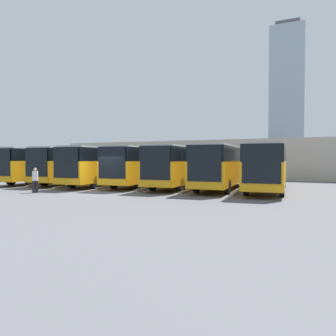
{
  "coord_description": "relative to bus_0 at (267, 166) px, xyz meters",
  "views": [
    {
      "loc": [
        -13.92,
        18.79,
        2.36
      ],
      "look_at": [
        -2.44,
        -5.63,
        1.59
      ],
      "focal_mm": 35.0,
      "sensor_mm": 36.0,
      "label": 1
    }
  ],
  "objects": [
    {
      "name": "bus_6",
      "position": [
        20.72,
        0.58,
        0.0
      ],
      "size": [
        3.39,
        11.48,
        3.34
      ],
      "rotation": [
        0.0,
        0.0,
        0.09
      ],
      "color": "orange",
      "rests_on": "ground_plane"
    },
    {
      "name": "curb_divider_3",
      "position": [
        12.09,
        1.35,
        -1.78
      ],
      "size": [
        0.78,
        6.33,
        0.15
      ],
      "primitive_type": "cube",
      "rotation": [
        0.0,
        0.0,
        0.09
      ],
      "color": "#9E9E99",
      "rests_on": "ground_plane"
    },
    {
      "name": "bus_3",
      "position": [
        10.36,
        -0.32,
        0.0
      ],
      "size": [
        3.39,
        11.48,
        3.34
      ],
      "rotation": [
        0.0,
        0.0,
        0.09
      ],
      "color": "orange",
      "rests_on": "ground_plane"
    },
    {
      "name": "station_building",
      "position": [
        10.36,
        -16.75,
        0.47
      ],
      "size": [
        38.46,
        11.16,
        4.59
      ],
      "color": "#A8A399",
      "rests_on": "ground_plane"
    },
    {
      "name": "bus_0",
      "position": [
        0.0,
        0.0,
        0.0
      ],
      "size": [
        3.39,
        11.48,
        3.34
      ],
      "rotation": [
        0.0,
        0.0,
        0.09
      ],
      "color": "orange",
      "rests_on": "ground_plane"
    },
    {
      "name": "curb_divider_4",
      "position": [
        15.54,
        2.19,
        -1.78
      ],
      "size": [
        0.78,
        6.33,
        0.15
      ],
      "primitive_type": "cube",
      "rotation": [
        0.0,
        0.0,
        0.09
      ],
      "color": "#9E9E99",
      "rests_on": "ground_plane"
    },
    {
      "name": "curb_divider_1",
      "position": [
        5.18,
        1.48,
        -1.78
      ],
      "size": [
        0.78,
        6.33,
        0.15
      ],
      "primitive_type": "cube",
      "rotation": [
        0.0,
        0.0,
        0.09
      ],
      "color": "#9E9E99",
      "rests_on": "ground_plane"
    },
    {
      "name": "bus_1",
      "position": [
        3.45,
        -0.19,
        0.0
      ],
      "size": [
        3.39,
        11.48,
        3.34
      ],
      "rotation": [
        0.0,
        0.0,
        0.09
      ],
      "color": "orange",
      "rests_on": "ground_plane"
    },
    {
      "name": "bus_2",
      "position": [
        6.91,
        -0.28,
        0.0
      ],
      "size": [
        3.39,
        11.48,
        3.34
      ],
      "rotation": [
        0.0,
        0.0,
        0.09
      ],
      "color": "orange",
      "rests_on": "ground_plane"
    },
    {
      "name": "ground_plane",
      "position": [
        10.36,
        5.72,
        -1.86
      ],
      "size": [
        600.0,
        600.0,
        0.0
      ],
      "primitive_type": "plane",
      "color": "#5B5B60"
    },
    {
      "name": "curb_divider_0",
      "position": [
        1.73,
        1.67,
        -1.78
      ],
      "size": [
        0.78,
        6.33,
        0.15
      ],
      "primitive_type": "cube",
      "rotation": [
        0.0,
        0.0,
        0.09
      ],
      "color": "#9E9E99",
      "rests_on": "ground_plane"
    },
    {
      "name": "bus_5",
      "position": [
        17.27,
        0.03,
        0.0
      ],
      "size": [
        3.39,
        11.48,
        3.34
      ],
      "rotation": [
        0.0,
        0.0,
        0.09
      ],
      "color": "orange",
      "rests_on": "ground_plane"
    },
    {
      "name": "office_tower",
      "position": [
        11.3,
        -140.6,
        30.51
      ],
      "size": [
        15.37,
        15.37,
        65.94
      ],
      "color": "#93A8B7",
      "rests_on": "ground_plane"
    },
    {
      "name": "curb_divider_2",
      "position": [
        8.64,
        1.39,
        -1.78
      ],
      "size": [
        0.78,
        6.33,
        0.15
      ],
      "primitive_type": "cube",
      "rotation": [
        0.0,
        0.0,
        0.09
      ],
      "color": "#9E9E99",
      "rests_on": "ground_plane"
    },
    {
      "name": "curb_divider_5",
      "position": [
        19.0,
        1.7,
        -1.78
      ],
      "size": [
        0.78,
        6.33,
        0.15
      ],
      "primitive_type": "cube",
      "rotation": [
        0.0,
        0.0,
        0.09
      ],
      "color": "#9E9E99",
      "rests_on": "ground_plane"
    },
    {
      "name": "pedestrian",
      "position": [
        14.33,
        8.02,
        -0.93
      ],
      "size": [
        0.52,
        0.52,
        1.73
      ],
      "rotation": [
        0.0,
        0.0,
        1.09
      ],
      "color": "black",
      "rests_on": "ground_plane"
    },
    {
      "name": "bus_4",
      "position": [
        13.82,
        0.52,
        0.0
      ],
      "size": [
        3.39,
        11.48,
        3.34
      ],
      "rotation": [
        0.0,
        0.0,
        0.09
      ],
      "color": "orange",
      "rests_on": "ground_plane"
    }
  ]
}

